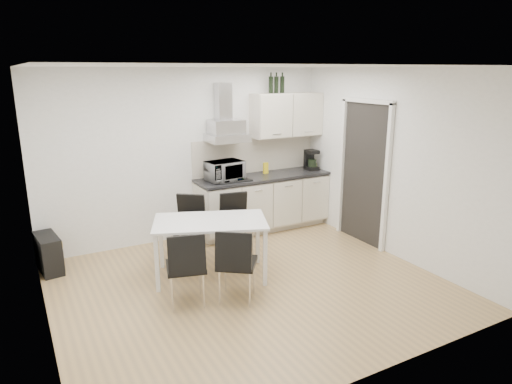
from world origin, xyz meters
TOP-DOWN VIEW (x-y plane):
  - ground at (0.00, 0.00)m, footprint 4.50×4.50m
  - wall_back at (0.00, 2.00)m, footprint 4.50×0.10m
  - wall_front at (0.00, -2.00)m, footprint 4.50×0.10m
  - wall_left at (-2.25, 0.00)m, footprint 0.10×4.00m
  - wall_right at (2.25, 0.00)m, footprint 0.10×4.00m
  - ceiling at (0.00, 0.00)m, footprint 4.50×4.50m
  - doorway at (2.21, 0.55)m, footprint 0.08×1.04m
  - kitchenette at (1.18, 1.73)m, footprint 2.22×0.64m
  - dining_table at (-0.31, 0.48)m, footprint 1.58×1.24m
  - chair_far_left at (-0.36, 1.18)m, footprint 0.66×0.67m
  - chair_far_right at (0.29, 0.93)m, footprint 0.52×0.56m
  - chair_near_left at (-0.83, -0.04)m, footprint 0.55×0.60m
  - chair_near_right at (-0.29, -0.23)m, footprint 0.65×0.66m
  - guitar_amp at (-2.11, 1.65)m, footprint 0.32×0.61m
  - floor_speaker at (-0.21, 1.90)m, footprint 0.22×0.20m

SIDE VIEW (x-z plane):
  - ground at x=0.00m, z-range 0.00..0.00m
  - floor_speaker at x=-0.21m, z-range 0.00..0.29m
  - guitar_amp at x=-2.11m, z-range 0.00..0.49m
  - chair_far_left at x=-0.36m, z-range 0.00..0.88m
  - chair_far_right at x=0.29m, z-range 0.00..0.88m
  - chair_near_left at x=-0.83m, z-range 0.00..0.88m
  - chair_near_right at x=-0.29m, z-range 0.00..0.88m
  - dining_table at x=-0.31m, z-range 0.29..1.04m
  - kitchenette at x=1.18m, z-range -0.43..2.09m
  - doorway at x=2.21m, z-range 0.00..2.10m
  - wall_back at x=0.00m, z-range 0.00..2.60m
  - wall_front at x=0.00m, z-range 0.00..2.60m
  - wall_left at x=-2.25m, z-range 0.00..2.60m
  - wall_right at x=2.25m, z-range 0.00..2.60m
  - ceiling at x=0.00m, z-range 2.60..2.60m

